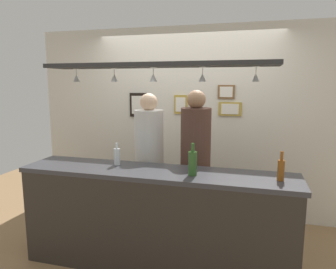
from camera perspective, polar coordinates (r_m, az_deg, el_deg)
name	(u,v)px	position (r m, az deg, el deg)	size (l,w,h in m)	color
ground_plane	(166,248)	(3.73, -0.44, -20.15)	(8.00, 8.00, 0.00)	olive
back_wall	(187,122)	(4.34, 3.52, 2.28)	(4.40, 0.06, 2.60)	silver
bar_counter	(151,208)	(2.99, -3.17, -13.40)	(2.70, 0.55, 1.00)	#38383D
overhead_glass_rack	(157,65)	(2.96, -2.12, 12.66)	(2.20, 0.36, 0.04)	black
hanging_wineglass_far_left	(76,78)	(3.35, -16.51, 10.00)	(0.07, 0.07, 0.13)	silver
hanging_wineglass_left	(114,77)	(3.08, -9.86, 10.32)	(0.07, 0.07, 0.13)	silver
hanging_wineglass_center_left	(153,77)	(2.90, -2.72, 10.51)	(0.07, 0.07, 0.13)	silver
hanging_wineglass_center	(202,77)	(2.84, 6.35, 10.49)	(0.07, 0.07, 0.13)	silver
hanging_wineglass_center_right	(256,77)	(2.86, 15.85, 10.18)	(0.07, 0.07, 0.13)	silver
person_left_white_patterned_shirt	(149,151)	(3.66, -3.48, -3.14)	(0.34, 0.34, 1.73)	#2D334C
person_right_brown_shirt	(196,152)	(3.52, 5.10, -3.24)	(0.34, 0.34, 1.77)	#2D334C
bottle_champagne_green	(193,163)	(2.85, 4.56, -5.19)	(0.08, 0.08, 0.30)	#2D5623
bottle_beer_amber_tall	(281,169)	(2.86, 20.08, -6.04)	(0.06, 0.06, 0.26)	brown
bottle_soda_clear	(117,156)	(3.24, -9.36, -3.94)	(0.06, 0.06, 0.23)	silver
picture_frame_caricature	(138,105)	(4.48, -5.46, 5.44)	(0.26, 0.02, 0.34)	black
picture_frame_lower_pair	(230,109)	(4.20, 11.34, 4.64)	(0.30, 0.02, 0.18)	#B29338
picture_frame_upper_small	(226,92)	(4.19, 10.67, 7.72)	(0.22, 0.02, 0.18)	brown
picture_frame_crest	(181,104)	(4.29, 2.33, 5.55)	(0.18, 0.02, 0.26)	#B29338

